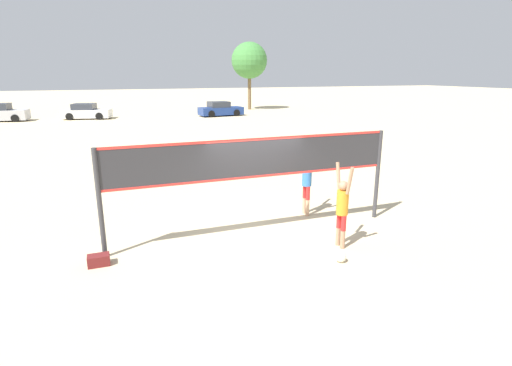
{
  "coord_description": "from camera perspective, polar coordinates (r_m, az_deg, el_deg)",
  "views": [
    {
      "loc": [
        -3.43,
        -9.03,
        4.06
      ],
      "look_at": [
        0.0,
        0.0,
        1.39
      ],
      "focal_mm": 28.0,
      "sensor_mm": 36.0,
      "label": 1
    }
  ],
  "objects": [
    {
      "name": "ground_plane",
      "position": [
        10.48,
        0.0,
        -7.35
      ],
      "size": [
        200.0,
        200.0,
        0.0
      ],
      "primitive_type": "plane",
      "color": "beige"
    },
    {
      "name": "volleyball_net",
      "position": [
        9.91,
        0.0,
        2.39
      ],
      "size": [
        7.49,
        0.11,
        2.53
      ],
      "color": "#38383D",
      "rests_on": "ground_plane"
    },
    {
      "name": "player_spiker",
      "position": [
        9.61,
        12.24,
        -3.05
      ],
      "size": [
        0.28,
        0.69,
        2.04
      ],
      "rotation": [
        0.0,
        0.0,
        1.57
      ],
      "color": "tan",
      "rests_on": "ground_plane"
    },
    {
      "name": "player_blocker",
      "position": [
        11.64,
        7.28,
        0.9
      ],
      "size": [
        0.28,
        0.71,
        2.19
      ],
      "rotation": [
        0.0,
        0.0,
        -1.57
      ],
      "color": "tan",
      "rests_on": "ground_plane"
    },
    {
      "name": "volleyball",
      "position": [
        9.19,
        12.01,
        -10.29
      ],
      "size": [
        0.24,
        0.24,
        0.24
      ],
      "color": "silver",
      "rests_on": "ground_plane"
    },
    {
      "name": "gear_bag",
      "position": [
        9.49,
        -21.55,
        -10.22
      ],
      "size": [
        0.46,
        0.28,
        0.24
      ],
      "color": "maroon",
      "rests_on": "ground_plane"
    },
    {
      "name": "parked_car_near",
      "position": [
        39.65,
        -5.12,
        10.42
      ],
      "size": [
        4.34,
        2.22,
        1.39
      ],
      "rotation": [
        0.0,
        0.0,
        0.1
      ],
      "color": "navy",
      "rests_on": "ground_plane"
    },
    {
      "name": "parked_car_mid",
      "position": [
        41.33,
        -32.72,
        8.37
      ],
      "size": [
        4.4,
        2.23,
        1.54
      ],
      "rotation": [
        0.0,
        0.0,
        -0.12
      ],
      "color": "#B7B7BC",
      "rests_on": "ground_plane"
    },
    {
      "name": "parked_car_far",
      "position": [
        40.0,
        -23.07,
        9.32
      ],
      "size": [
        4.44,
        2.79,
        1.39
      ],
      "rotation": [
        0.0,
        0.0,
        -0.24
      ],
      "color": "silver",
      "rests_on": "ground_plane"
    },
    {
      "name": "tree_right_cluster",
      "position": [
        46.62,
        -0.96,
        17.08
      ],
      "size": [
        4.0,
        4.0,
        7.41
      ],
      "color": "brown",
      "rests_on": "ground_plane"
    }
  ]
}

